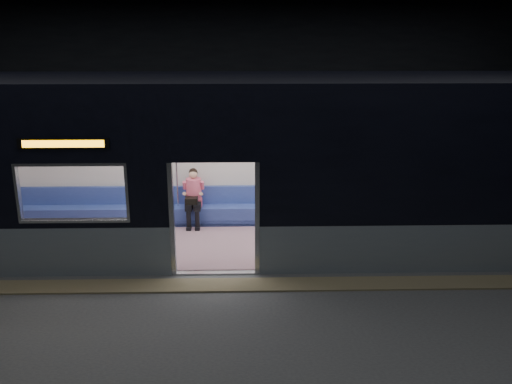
{
  "coord_description": "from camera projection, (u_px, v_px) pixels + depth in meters",
  "views": [
    {
      "loc": [
        0.5,
        -7.85,
        4.13
      ],
      "look_at": [
        0.75,
        2.3,
        1.15
      ],
      "focal_mm": 38.0,
      "sensor_mm": 36.0,
      "label": 1
    }
  ],
  "objects": [
    {
      "name": "station_floor",
      "position": [
        213.0,
        302.0,
        8.68
      ],
      "size": [
        24.0,
        14.0,
        0.01
      ],
      "primitive_type": "cube",
      "color": "#47494C",
      "rests_on": "ground"
    },
    {
      "name": "station_envelope",
      "position": [
        207.0,
        68.0,
        7.65
      ],
      "size": [
        24.0,
        14.0,
        5.0
      ],
      "color": "black",
      "rests_on": "station_floor"
    },
    {
      "name": "tactile_strip",
      "position": [
        214.0,
        285.0,
        9.2
      ],
      "size": [
        22.8,
        0.5,
        0.03
      ],
      "primitive_type": "cube",
      "color": "#8C7F59",
      "rests_on": "station_floor"
    },
    {
      "name": "metro_car",
      "position": [
        217.0,
        155.0,
        10.6
      ],
      "size": [
        18.0,
        3.04,
        3.35
      ],
      "color": "gray",
      "rests_on": "station_floor"
    },
    {
      "name": "passenger",
      "position": [
        194.0,
        194.0,
        11.86
      ],
      "size": [
        0.35,
        0.61,
        1.27
      ],
      "rotation": [
        0.0,
        0.0,
        -0.04
      ],
      "color": "black",
      "rests_on": "metro_car"
    },
    {
      "name": "handbag",
      "position": [
        191.0,
        201.0,
        11.69
      ],
      "size": [
        0.32,
        0.29,
        0.13
      ],
      "primitive_type": "cube",
      "rotation": [
        0.0,
        0.0,
        0.25
      ],
      "color": "black",
      "rests_on": "passenger"
    },
    {
      "name": "transit_map",
      "position": [
        364.0,
        156.0,
        12.03
      ],
      "size": [
        1.09,
        0.03,
        0.71
      ],
      "primitive_type": "cube",
      "color": "white",
      "rests_on": "metro_car"
    }
  ]
}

